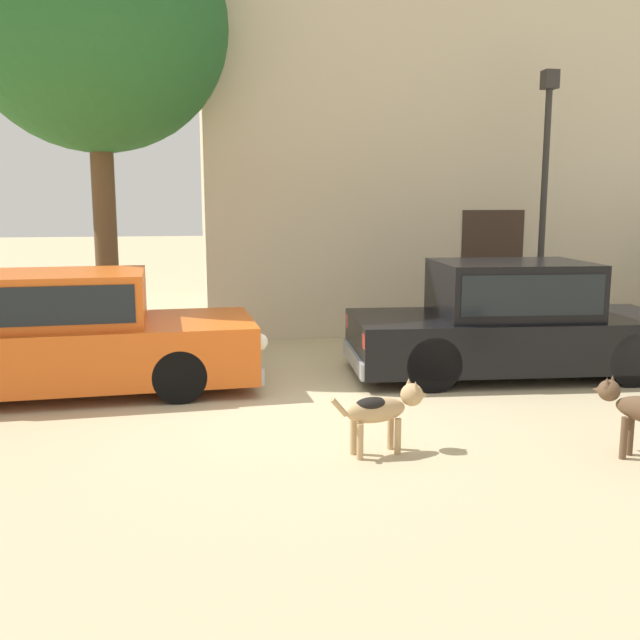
{
  "coord_description": "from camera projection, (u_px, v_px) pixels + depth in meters",
  "views": [
    {
      "loc": [
        -1.02,
        -7.62,
        2.24
      ],
      "look_at": [
        0.34,
        0.2,
        0.9
      ],
      "focal_mm": 39.49,
      "sensor_mm": 36.0,
      "label": 1
    }
  ],
  "objects": [
    {
      "name": "parked_sedan_second",
      "position": [
        512.0,
        320.0,
        9.13
      ],
      "size": [
        4.4,
        1.99,
        1.48
      ],
      "rotation": [
        0.0,
        0.0,
        -0.07
      ],
      "color": "black",
      "rests_on": "ground_plane"
    },
    {
      "name": "ground_plane",
      "position": [
        293.0,
        402.0,
        7.95
      ],
      "size": [
        80.0,
        80.0,
        0.0
      ],
      "primitive_type": "plane",
      "color": "tan"
    },
    {
      "name": "apartment_block",
      "position": [
        533.0,
        75.0,
        14.62
      ],
      "size": [
        13.72,
        5.98,
        9.66
      ],
      "color": "beige",
      "rests_on": "ground_plane"
    },
    {
      "name": "stray_dog_spotted",
      "position": [
        384.0,
        408.0,
        6.27
      ],
      "size": [
        0.96,
        0.33,
        0.65
      ],
      "rotation": [
        0.0,
        0.0,
        0.2
      ],
      "color": "tan",
      "rests_on": "ground_plane"
    },
    {
      "name": "street_lamp",
      "position": [
        545.0,
        174.0,
        10.98
      ],
      "size": [
        0.22,
        0.22,
        4.22
      ],
      "color": "#2D2B28",
      "rests_on": "ground_plane"
    },
    {
      "name": "acacia_tree_left",
      "position": [
        95.0,
        26.0,
        9.86
      ],
      "size": [
        3.73,
        3.35,
        6.47
      ],
      "color": "brown",
      "rests_on": "ground_plane"
    },
    {
      "name": "parked_sedan_nearest",
      "position": [
        57.0,
        333.0,
        8.27
      ],
      "size": [
        4.77,
        1.94,
        1.43
      ],
      "rotation": [
        0.0,
        0.0,
        0.05
      ],
      "color": "#D15619",
      "rests_on": "ground_plane"
    }
  ]
}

